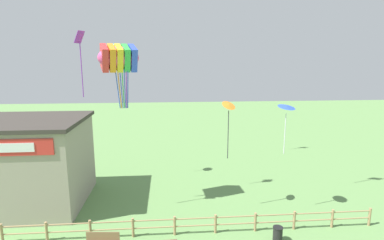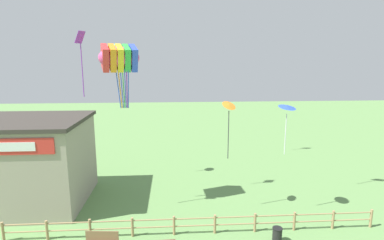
{
  "view_description": "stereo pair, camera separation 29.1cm",
  "coord_description": "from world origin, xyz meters",
  "px_view_note": "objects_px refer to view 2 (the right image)",
  "views": [
    {
      "loc": [
        -1.42,
        -8.78,
        9.08
      ],
      "look_at": [
        0.0,
        7.81,
        5.87
      ],
      "focal_mm": 28.0,
      "sensor_mm": 36.0,
      "label": 1
    },
    {
      "loc": [
        -1.13,
        -8.8,
        9.08
      ],
      "look_at": [
        0.0,
        7.81,
        5.87
      ],
      "focal_mm": 28.0,
      "sensor_mm": 36.0,
      "label": 2
    }
  ],
  "objects_px": {
    "trash_bin": "(277,235)",
    "kite_orange_delta": "(229,109)",
    "kite_rainbow_parafoil": "(119,58)",
    "seaside_building": "(22,161)",
    "kite_blue_delta": "(287,109)",
    "kite_purple_streamer": "(81,54)",
    "kite_cyan_delta": "(112,46)"
  },
  "relations": [
    {
      "from": "trash_bin",
      "to": "kite_orange_delta",
      "type": "bearing_deg",
      "value": 118.92
    },
    {
      "from": "kite_orange_delta",
      "to": "kite_purple_streamer",
      "type": "relative_size",
      "value": 1.0
    },
    {
      "from": "kite_rainbow_parafoil",
      "to": "kite_orange_delta",
      "type": "distance_m",
      "value": 7.06
    },
    {
      "from": "seaside_building",
      "to": "kite_cyan_delta",
      "type": "height_order",
      "value": "kite_cyan_delta"
    },
    {
      "from": "kite_rainbow_parafoil",
      "to": "kite_purple_streamer",
      "type": "bearing_deg",
      "value": -148.19
    },
    {
      "from": "kite_purple_streamer",
      "to": "kite_blue_delta",
      "type": "relative_size",
      "value": 1.18
    },
    {
      "from": "seaside_building",
      "to": "kite_rainbow_parafoil",
      "type": "bearing_deg",
      "value": -9.36
    },
    {
      "from": "seaside_building",
      "to": "kite_rainbow_parafoil",
      "type": "distance_m",
      "value": 9.37
    },
    {
      "from": "kite_blue_delta",
      "to": "trash_bin",
      "type": "bearing_deg",
      "value": -113.56
    },
    {
      "from": "kite_rainbow_parafoil",
      "to": "kite_orange_delta",
      "type": "xyz_separation_m",
      "value": [
        6.35,
        -0.88,
        -2.95
      ]
    },
    {
      "from": "trash_bin",
      "to": "kite_orange_delta",
      "type": "xyz_separation_m",
      "value": [
        -1.96,
        3.54,
        5.97
      ]
    },
    {
      "from": "kite_orange_delta",
      "to": "kite_blue_delta",
      "type": "distance_m",
      "value": 3.32
    },
    {
      "from": "kite_orange_delta",
      "to": "trash_bin",
      "type": "bearing_deg",
      "value": -61.08
    },
    {
      "from": "trash_bin",
      "to": "kite_blue_delta",
      "type": "height_order",
      "value": "kite_blue_delta"
    },
    {
      "from": "kite_orange_delta",
      "to": "kite_purple_streamer",
      "type": "distance_m",
      "value": 8.77
    },
    {
      "from": "trash_bin",
      "to": "kite_purple_streamer",
      "type": "bearing_deg",
      "value": 161.99
    },
    {
      "from": "kite_orange_delta",
      "to": "kite_purple_streamer",
      "type": "xyz_separation_m",
      "value": [
        -8.17,
        -0.25,
        3.17
      ]
    },
    {
      "from": "trash_bin",
      "to": "kite_rainbow_parafoil",
      "type": "bearing_deg",
      "value": 151.95
    },
    {
      "from": "seaside_building",
      "to": "kite_cyan_delta",
      "type": "distance_m",
      "value": 9.74
    },
    {
      "from": "kite_rainbow_parafoil",
      "to": "kite_blue_delta",
      "type": "distance_m",
      "value": 10.15
    },
    {
      "from": "seaside_building",
      "to": "kite_rainbow_parafoil",
      "type": "relative_size",
      "value": 2.15
    },
    {
      "from": "trash_bin",
      "to": "kite_purple_streamer",
      "type": "relative_size",
      "value": 0.23
    },
    {
      "from": "trash_bin",
      "to": "kite_cyan_delta",
      "type": "height_order",
      "value": "kite_cyan_delta"
    },
    {
      "from": "seaside_building",
      "to": "kite_cyan_delta",
      "type": "xyz_separation_m",
      "value": [
        5.46,
        3.21,
        7.4
      ]
    },
    {
      "from": "kite_cyan_delta",
      "to": "seaside_building",
      "type": "bearing_deg",
      "value": -149.55
    },
    {
      "from": "kite_rainbow_parafoil",
      "to": "seaside_building",
      "type": "bearing_deg",
      "value": 170.64
    },
    {
      "from": "kite_rainbow_parafoil",
      "to": "kite_blue_delta",
      "type": "xyz_separation_m",
      "value": [
        9.63,
        -1.38,
        -2.88
      ]
    },
    {
      "from": "kite_cyan_delta",
      "to": "kite_purple_streamer",
      "type": "xyz_separation_m",
      "value": [
        -0.64,
        -5.44,
        -0.68
      ]
    },
    {
      "from": "seaside_building",
      "to": "kite_orange_delta",
      "type": "distance_m",
      "value": 13.62
    },
    {
      "from": "kite_purple_streamer",
      "to": "kite_blue_delta",
      "type": "distance_m",
      "value": 11.87
    },
    {
      "from": "kite_orange_delta",
      "to": "seaside_building",
      "type": "bearing_deg",
      "value": 171.34
    },
    {
      "from": "trash_bin",
      "to": "kite_rainbow_parafoil",
      "type": "height_order",
      "value": "kite_rainbow_parafoil"
    }
  ]
}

